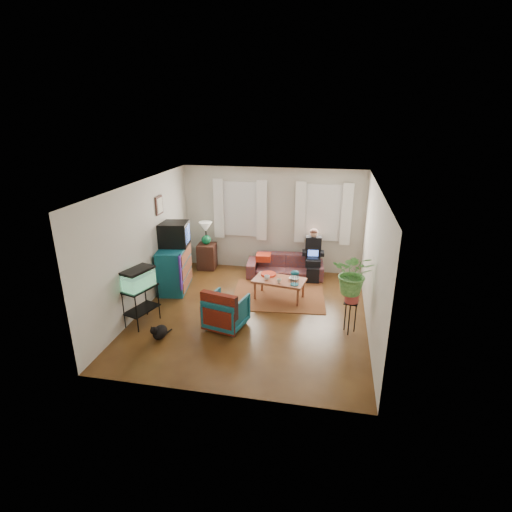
% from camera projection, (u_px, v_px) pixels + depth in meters
% --- Properties ---
extents(floor, '(4.50, 5.00, 0.01)m').
position_uv_depth(floor, '(252.00, 313.00, 8.10)').
color(floor, '#4F2B14').
rests_on(floor, ground).
extents(ceiling, '(4.50, 5.00, 0.01)m').
position_uv_depth(ceiling, '(252.00, 186.00, 7.21)').
color(ceiling, white).
rests_on(ceiling, wall_back).
extents(wall_back, '(4.50, 0.01, 2.60)m').
position_uv_depth(wall_back, '(272.00, 220.00, 9.96)').
color(wall_back, silver).
rests_on(wall_back, floor).
extents(wall_front, '(4.50, 0.01, 2.60)m').
position_uv_depth(wall_front, '(214.00, 315.00, 5.35)').
color(wall_front, silver).
rests_on(wall_front, floor).
extents(wall_left, '(0.01, 5.00, 2.60)m').
position_uv_depth(wall_left, '(143.00, 246.00, 8.06)').
color(wall_left, silver).
rests_on(wall_left, floor).
extents(wall_right, '(0.01, 5.00, 2.60)m').
position_uv_depth(wall_right, '(373.00, 261.00, 7.25)').
color(wall_right, silver).
rests_on(wall_right, floor).
extents(window_left, '(1.08, 0.04, 1.38)m').
position_uv_depth(window_left, '(241.00, 209.00, 10.00)').
color(window_left, white).
rests_on(window_left, wall_back).
extents(window_right, '(1.08, 0.04, 1.38)m').
position_uv_depth(window_right, '(323.00, 213.00, 9.63)').
color(window_right, white).
rests_on(window_right, wall_back).
extents(curtains_left, '(1.36, 0.06, 1.50)m').
position_uv_depth(curtains_left, '(240.00, 210.00, 9.93)').
color(curtains_left, white).
rests_on(curtains_left, wall_back).
extents(curtains_right, '(1.36, 0.06, 1.50)m').
position_uv_depth(curtains_right, '(323.00, 214.00, 9.56)').
color(curtains_right, white).
rests_on(curtains_right, wall_back).
extents(picture_frame, '(0.04, 0.32, 0.40)m').
position_uv_depth(picture_frame, '(160.00, 205.00, 8.62)').
color(picture_frame, '#3D2616').
rests_on(picture_frame, wall_left).
extents(area_rug, '(2.15, 1.79, 0.01)m').
position_uv_depth(area_rug, '(279.00, 295.00, 8.87)').
color(area_rug, brown).
rests_on(area_rug, floor).
extents(sofa, '(1.91, 0.90, 0.73)m').
position_uv_depth(sofa, '(285.00, 263.00, 9.79)').
color(sofa, brown).
rests_on(sofa, floor).
extents(seated_person, '(0.51, 0.61, 1.11)m').
position_uv_depth(seated_person, '(313.00, 256.00, 9.66)').
color(seated_person, black).
rests_on(seated_person, sofa).
extents(side_table, '(0.48, 0.48, 0.65)m').
position_uv_depth(side_table, '(207.00, 256.00, 10.32)').
color(side_table, '#3F2D17').
rests_on(side_table, floor).
extents(table_lamp, '(0.36, 0.36, 0.60)m').
position_uv_depth(table_lamp, '(206.00, 234.00, 10.12)').
color(table_lamp, white).
rests_on(table_lamp, side_table).
extents(dresser, '(0.73, 1.19, 1.01)m').
position_uv_depth(dresser, '(174.00, 268.00, 9.09)').
color(dresser, '#115569').
rests_on(dresser, floor).
extents(crt_tv, '(0.69, 0.65, 0.54)m').
position_uv_depth(crt_tv, '(174.00, 234.00, 8.93)').
color(crt_tv, black).
rests_on(crt_tv, dresser).
extents(aquarium_stand, '(0.56, 0.75, 0.75)m').
position_uv_depth(aquarium_stand, '(141.00, 306.00, 7.61)').
color(aquarium_stand, black).
rests_on(aquarium_stand, floor).
extents(aquarium, '(0.50, 0.68, 0.39)m').
position_uv_depth(aquarium, '(138.00, 278.00, 7.42)').
color(aquarium, '#7FD899').
rests_on(aquarium, aquarium_stand).
extents(black_cat, '(0.33, 0.42, 0.31)m').
position_uv_depth(black_cat, '(160.00, 331.00, 7.16)').
color(black_cat, black).
rests_on(black_cat, floor).
extents(armchair, '(0.83, 0.79, 0.71)m').
position_uv_depth(armchair, '(226.00, 310.00, 7.50)').
color(armchair, '#105265').
rests_on(armchair, floor).
extents(serape_throw, '(0.73, 0.33, 0.59)m').
position_uv_depth(serape_throw, '(219.00, 309.00, 7.21)').
color(serape_throw, '#9E0A0A').
rests_on(serape_throw, armchair).
extents(coffee_table, '(1.18, 0.77, 0.45)m').
position_uv_depth(coffee_table, '(279.00, 289.00, 8.67)').
color(coffee_table, brown).
rests_on(coffee_table, floor).
extents(cup_a, '(0.14, 0.14, 0.10)m').
position_uv_depth(cup_a, '(267.00, 278.00, 8.57)').
color(cup_a, white).
rests_on(cup_a, coffee_table).
extents(cup_b, '(0.11, 0.11, 0.09)m').
position_uv_depth(cup_b, '(279.00, 281.00, 8.40)').
color(cup_b, beige).
rests_on(cup_b, coffee_table).
extents(bowl, '(0.25, 0.25, 0.05)m').
position_uv_depth(bowl, '(294.00, 279.00, 8.57)').
color(bowl, white).
rests_on(bowl, coffee_table).
extents(snack_tray, '(0.39, 0.39, 0.04)m').
position_uv_depth(snack_tray, '(269.00, 274.00, 8.81)').
color(snack_tray, '#B21414').
rests_on(snack_tray, coffee_table).
extents(birdcage, '(0.21, 0.21, 0.32)m').
position_uv_depth(birdcage, '(295.00, 278.00, 8.28)').
color(birdcage, '#115B6B').
rests_on(birdcage, coffee_table).
extents(plant_stand, '(0.30, 0.30, 0.63)m').
position_uv_depth(plant_stand, '(350.00, 317.00, 7.31)').
color(plant_stand, black).
rests_on(plant_stand, floor).
extents(potted_plant, '(0.80, 0.72, 0.80)m').
position_uv_depth(potted_plant, '(353.00, 280.00, 7.06)').
color(potted_plant, '#599947').
rests_on(potted_plant, plant_stand).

